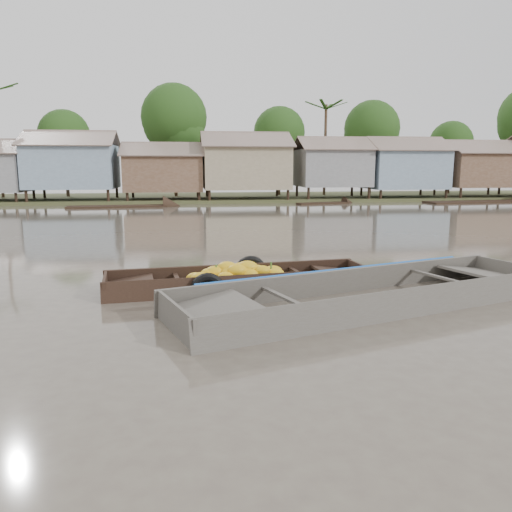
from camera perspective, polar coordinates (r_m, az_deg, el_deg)
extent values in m
plane|color=#52483E|center=(10.46, 3.73, -4.91)|extent=(120.00, 120.00, 0.00)
cube|color=#384723|center=(43.02, -5.07, 6.53)|extent=(120.00, 12.00, 0.50)
cube|color=#778EA4|center=(40.29, -20.19, 9.55)|extent=(6.20, 5.20, 3.20)
cube|color=brown|center=(38.97, -20.82, 12.53)|extent=(6.60, 3.02, 1.28)
cube|color=brown|center=(41.71, -19.95, 12.39)|extent=(6.60, 3.02, 1.28)
cube|color=brown|center=(39.43, -10.47, 9.27)|extent=(5.80, 4.60, 2.70)
cube|color=brown|center=(38.21, -10.64, 11.94)|extent=(6.20, 2.67, 1.14)
cube|color=brown|center=(40.69, -10.48, 11.83)|extent=(6.20, 2.67, 1.14)
cube|color=gray|center=(39.65, -1.22, 10.09)|extent=(6.50, 5.30, 3.30)
cube|color=brown|center=(38.28, -0.98, 13.23)|extent=(6.90, 3.08, 1.31)
cube|color=brown|center=(41.12, -1.46, 13.02)|extent=(6.90, 3.08, 1.31)
cube|color=gray|center=(41.04, 8.68, 9.91)|extent=(5.40, 4.70, 2.90)
cube|color=brown|center=(39.87, 9.28, 12.62)|extent=(5.80, 2.73, 1.17)
cube|color=brown|center=(42.30, 8.26, 12.50)|extent=(5.80, 2.73, 1.17)
cube|color=#778EA4|center=(43.12, 16.46, 9.49)|extent=(6.00, 5.00, 3.10)
cube|color=brown|center=(41.92, 17.37, 12.17)|extent=(6.40, 2.90, 1.24)
cube|color=brown|center=(44.39, 15.87, 12.11)|extent=(6.40, 2.90, 1.24)
cube|color=brown|center=(46.14, 23.94, 8.99)|extent=(5.70, 4.90, 2.80)
cube|color=brown|center=(45.05, 25.00, 11.27)|extent=(6.10, 2.85, 1.21)
cube|color=brown|center=(47.30, 23.25, 11.30)|extent=(6.10, 2.85, 1.21)
cylinder|color=#473323|center=(45.01, -20.84, 9.19)|extent=(0.28, 0.28, 4.90)
sphere|color=#163912|center=(45.08, -21.07, 12.75)|extent=(4.20, 4.20, 4.20)
cylinder|color=#473323|center=(42.90, -9.22, 10.64)|extent=(0.28, 0.28, 6.30)
sphere|color=#163912|center=(43.09, -9.36, 15.43)|extent=(5.40, 5.40, 5.40)
cylinder|color=#473323|center=(44.62, 2.65, 10.06)|extent=(0.28, 0.28, 5.25)
sphere|color=#163912|center=(44.71, 2.68, 13.90)|extent=(4.50, 4.50, 4.50)
cylinder|color=#473323|center=(45.79, 12.93, 10.04)|extent=(0.28, 0.28, 5.60)
sphere|color=#163912|center=(45.90, 13.10, 14.03)|extent=(4.80, 4.80, 4.80)
cylinder|color=#473323|center=(50.04, 21.21, 9.00)|extent=(0.28, 0.28, 4.55)
sphere|color=#163912|center=(50.08, 21.41, 11.97)|extent=(3.90, 3.90, 3.90)
cylinder|color=#473323|center=(45.04, 7.90, 11.72)|extent=(0.24, 0.24, 8.00)
cube|color=black|center=(11.42, -1.88, -4.01)|extent=(5.96, 1.77, 0.08)
cube|color=black|center=(11.97, -2.54, -2.18)|extent=(5.98, 0.82, 0.56)
cube|color=black|center=(10.76, -1.17, -3.60)|extent=(5.98, 0.82, 0.56)
cube|color=black|center=(12.31, 11.60, -2.04)|extent=(0.20, 1.30, 0.53)
cube|color=black|center=(12.09, 9.43, -1.88)|extent=(1.14, 1.23, 0.20)
cube|color=black|center=(11.14, -16.85, -3.57)|extent=(0.20, 1.30, 0.53)
cube|color=black|center=(11.11, -14.24, -3.12)|extent=(1.14, 1.23, 0.20)
cube|color=black|center=(11.14, -8.98, -2.66)|extent=(0.24, 1.25, 0.05)
cube|color=black|center=(11.71, 4.84, -1.94)|extent=(0.24, 1.25, 0.05)
ellipsoid|color=gold|center=(11.13, -2.22, -1.66)|extent=(0.49, 0.36, 0.28)
ellipsoid|color=gold|center=(11.43, -2.31, -1.67)|extent=(0.49, 0.36, 0.28)
ellipsoid|color=gold|center=(11.18, -0.74, -2.14)|extent=(0.45, 0.33, 0.26)
ellipsoid|color=gold|center=(11.30, -1.02, -1.29)|extent=(0.52, 0.39, 0.30)
ellipsoid|color=gold|center=(11.35, 0.06, -1.69)|extent=(0.47, 0.35, 0.27)
ellipsoid|color=gold|center=(11.26, 0.72, -1.67)|extent=(0.40, 0.30, 0.23)
ellipsoid|color=gold|center=(10.98, -3.50, -2.41)|extent=(0.40, 0.30, 0.23)
ellipsoid|color=gold|center=(11.23, -1.40, -1.85)|extent=(0.46, 0.34, 0.26)
ellipsoid|color=gold|center=(11.04, -0.99, -2.90)|extent=(0.42, 0.31, 0.24)
ellipsoid|color=gold|center=(11.19, -2.95, -1.89)|extent=(0.48, 0.36, 0.28)
ellipsoid|color=gold|center=(10.93, -5.17, -3.20)|extent=(0.50, 0.37, 0.29)
ellipsoid|color=gold|center=(11.27, 3.56, -2.78)|extent=(0.43, 0.32, 0.25)
ellipsoid|color=gold|center=(11.01, -5.69, -2.80)|extent=(0.51, 0.38, 0.30)
ellipsoid|color=gold|center=(11.74, -0.98, -1.89)|extent=(0.44, 0.33, 0.26)
ellipsoid|color=gold|center=(11.41, -3.24, -1.80)|extent=(0.45, 0.34, 0.26)
ellipsoid|color=gold|center=(11.49, -2.97, -1.78)|extent=(0.46, 0.34, 0.26)
ellipsoid|color=gold|center=(11.78, 1.03, -2.00)|extent=(0.45, 0.33, 0.26)
ellipsoid|color=gold|center=(10.92, -5.44, -3.13)|extent=(0.51, 0.38, 0.29)
ellipsoid|color=gold|center=(11.56, -3.68, -1.68)|extent=(0.41, 0.30, 0.23)
ellipsoid|color=gold|center=(11.15, -6.79, -3.10)|extent=(0.40, 0.30, 0.23)
ellipsoid|color=gold|center=(11.28, -4.67, -1.86)|extent=(0.51, 0.38, 0.30)
ellipsoid|color=gold|center=(11.38, 2.20, -2.10)|extent=(0.47, 0.35, 0.27)
ellipsoid|color=gold|center=(11.30, -3.34, -1.32)|extent=(0.49, 0.36, 0.28)
ellipsoid|color=gold|center=(11.15, -6.34, -2.61)|extent=(0.52, 0.38, 0.30)
ellipsoid|color=gold|center=(10.87, -6.31, -3.56)|extent=(0.41, 0.31, 0.24)
ellipsoid|color=gold|center=(11.27, -5.35, -2.02)|extent=(0.44, 0.33, 0.25)
ellipsoid|color=gold|center=(11.32, -6.90, -2.54)|extent=(0.47, 0.35, 0.27)
ellipsoid|color=gold|center=(11.79, -0.82, -1.91)|extent=(0.43, 0.32, 0.25)
ellipsoid|color=gold|center=(11.76, 1.93, -1.79)|extent=(0.50, 0.38, 0.29)
ellipsoid|color=gold|center=(11.01, -5.16, -2.75)|extent=(0.46, 0.34, 0.26)
ellipsoid|color=gold|center=(11.40, -1.84, -1.30)|extent=(0.39, 0.29, 0.23)
ellipsoid|color=gold|center=(11.55, -2.95, -1.90)|extent=(0.42, 0.31, 0.24)
cylinder|color=#3F6626|center=(11.20, -4.56, -1.46)|extent=(0.04, 0.04, 0.19)
cylinder|color=#3F6626|center=(11.35, -0.85, -1.28)|extent=(0.04, 0.04, 0.19)
cylinder|color=#3F6626|center=(11.48, 1.74, -1.15)|extent=(0.04, 0.04, 0.19)
torus|color=black|center=(12.14, -0.65, -1.90)|extent=(0.85, 0.28, 0.83)
torus|color=black|center=(10.52, -5.60, -3.85)|extent=(0.75, 0.27, 0.73)
cube|color=#49443E|center=(10.31, 13.00, -5.84)|extent=(8.24, 4.20, 0.08)
cube|color=#49443E|center=(11.00, 9.81, -3.16)|extent=(7.91, 2.77, 0.66)
cube|color=#49443E|center=(9.52, 16.83, -5.55)|extent=(7.91, 2.77, 0.66)
cube|color=#49443E|center=(13.13, 26.94, -1.95)|extent=(0.69, 1.94, 0.63)
cube|color=#49443E|center=(12.57, 25.03, -1.94)|extent=(1.88, 2.10, 0.26)
cube|color=#49443E|center=(8.37, -9.23, -7.40)|extent=(0.69, 1.94, 0.63)
cube|color=#49443E|center=(8.56, -4.71, -6.34)|extent=(1.88, 2.10, 0.26)
cube|color=#49443E|center=(9.13, 3.57, -4.92)|extent=(0.71, 1.87, 0.05)
cube|color=#49443E|center=(11.51, 20.61, -2.40)|extent=(0.71, 1.87, 0.05)
cube|color=#665E54|center=(10.30, 13.01, -5.55)|extent=(6.35, 3.44, 0.02)
cube|color=#114FAC|center=(11.00, 9.65, -1.80)|extent=(6.38, 2.20, 0.16)
torus|color=olive|center=(11.99, 24.45, -3.85)|extent=(0.46, 0.46, 0.07)
torus|color=olive|center=(11.98, 24.46, -3.64)|extent=(0.37, 0.37, 0.07)
cube|color=black|center=(37.21, 7.64, 5.83)|extent=(4.09, 1.86, 0.35)
cube|color=black|center=(42.05, 24.19, 5.53)|extent=(8.87, 2.78, 0.35)
cube|color=black|center=(35.06, -15.52, 5.29)|extent=(6.64, 1.87, 0.35)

